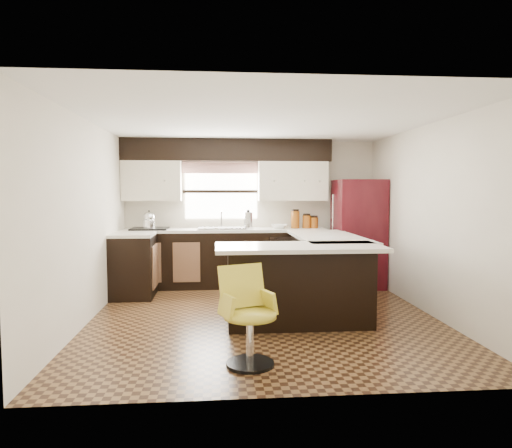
{
  "coord_description": "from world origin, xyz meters",
  "views": [
    {
      "loc": [
        -0.56,
        -5.51,
        1.56
      ],
      "look_at": [
        -0.06,
        0.45,
        1.12
      ],
      "focal_mm": 32.0,
      "sensor_mm": 36.0,
      "label": 1
    }
  ],
  "objects": [
    {
      "name": "ceiling",
      "position": [
        0.0,
        0.0,
        2.4
      ],
      "size": [
        4.4,
        4.4,
        0.0
      ],
      "primitive_type": "plane",
      "rotation": [
        3.14,
        0.0,
        0.0
      ],
      "color": "silver",
      "rests_on": "wall_back"
    },
    {
      "name": "mixing_bowl",
      "position": [
        0.45,
        1.9,
        0.98
      ],
      "size": [
        0.34,
        0.34,
        0.07
      ],
      "primitive_type": "imported",
      "rotation": [
        0.0,
        0.0,
        -0.29
      ],
      "color": "white",
      "rests_on": "counter_back"
    },
    {
      "name": "counter_left",
      "position": [
        -1.8,
        1.25,
        0.92
      ],
      "size": [
        0.6,
        0.7,
        0.04
      ],
      "primitive_type": "cube",
      "color": "silver",
      "rests_on": "base_cab_left"
    },
    {
      "name": "canister_large",
      "position": [
        0.72,
        1.92,
        1.09
      ],
      "size": [
        0.14,
        0.14,
        0.28
      ],
      "primitive_type": "cylinder",
      "color": "brown",
      "rests_on": "counter_back"
    },
    {
      "name": "counter_back",
      "position": [
        -0.45,
        1.9,
        0.92
      ],
      "size": [
        3.3,
        0.6,
        0.04
      ],
      "primitive_type": "cube",
      "color": "silver",
      "rests_on": "base_cab_back"
    },
    {
      "name": "base_cab_left",
      "position": [
        -1.8,
        1.25,
        0.45
      ],
      "size": [
        0.6,
        0.7,
        0.9
      ],
      "primitive_type": "cube",
      "color": "black",
      "rests_on": "floor"
    },
    {
      "name": "kettle",
      "position": [
        -1.66,
        1.88,
        1.11
      ],
      "size": [
        0.21,
        0.21,
        0.28
      ],
      "primitive_type": null,
      "color": "silver",
      "rests_on": "cooktop"
    },
    {
      "name": "counter_pen_return",
      "position": [
        0.35,
        -0.44,
        0.92
      ],
      "size": [
        1.89,
        0.84,
        0.04
      ],
      "primitive_type": "cube",
      "color": "silver",
      "rests_on": "peninsula_return"
    },
    {
      "name": "bar_chair",
      "position": [
        -0.28,
        -1.54,
        0.44
      ],
      "size": [
        0.61,
        0.61,
        0.88
      ],
      "primitive_type": null,
      "rotation": [
        0.0,
        0.0,
        0.37
      ],
      "color": "gold",
      "rests_on": "floor"
    },
    {
      "name": "base_cab_back",
      "position": [
        -0.45,
        1.9,
        0.45
      ],
      "size": [
        3.3,
        0.6,
        0.9
      ],
      "primitive_type": "cube",
      "color": "black",
      "rests_on": "floor"
    },
    {
      "name": "upper_cab_right",
      "position": [
        0.68,
        2.03,
        1.72
      ],
      "size": [
        1.14,
        0.35,
        0.64
      ],
      "primitive_type": "cube",
      "color": "beige",
      "rests_on": "wall_back"
    },
    {
      "name": "dishwasher",
      "position": [
        0.55,
        1.61,
        0.43
      ],
      "size": [
        0.58,
        0.03,
        0.78
      ],
      "primitive_type": "cube",
      "color": "black",
      "rests_on": "floor"
    },
    {
      "name": "peninsula_long",
      "position": [
        0.9,
        0.62,
        0.45
      ],
      "size": [
        0.6,
        1.95,
        0.9
      ],
      "primitive_type": "cube",
      "color": "black",
      "rests_on": "floor"
    },
    {
      "name": "percolator",
      "position": [
        -0.07,
        1.9,
        1.08
      ],
      "size": [
        0.15,
        0.15,
        0.27
      ],
      "primitive_type": "cylinder",
      "color": "silver",
      "rests_on": "counter_back"
    },
    {
      "name": "refrigerator",
      "position": [
        1.71,
        1.68,
        0.87
      ],
      "size": [
        0.75,
        0.72,
        1.74
      ],
      "primitive_type": "cube",
      "color": "#3C0A10",
      "rests_on": "floor"
    },
    {
      "name": "cooktop",
      "position": [
        -1.65,
        1.88,
        0.96
      ],
      "size": [
        0.58,
        0.5,
        0.02
      ],
      "primitive_type": "cube",
      "color": "black",
      "rests_on": "counter_back"
    },
    {
      "name": "wall_left",
      "position": [
        -2.1,
        0.0,
        1.2
      ],
      "size": [
        0.0,
        4.4,
        4.4
      ],
      "primitive_type": "plane",
      "rotation": [
        1.57,
        0.0,
        1.57
      ],
      "color": "beige",
      "rests_on": "floor"
    },
    {
      "name": "canister_small",
      "position": [
        1.03,
        1.92,
        1.03
      ],
      "size": [
        0.13,
        0.13,
        0.18
      ],
      "primitive_type": "cylinder",
      "color": "brown",
      "rests_on": "counter_back"
    },
    {
      "name": "wall_front",
      "position": [
        0.0,
        -2.2,
        1.2
      ],
      "size": [
        4.4,
        0.0,
        4.4
      ],
      "primitive_type": "plane",
      "rotation": [
        -1.57,
        0.0,
        0.0
      ],
      "color": "beige",
      "rests_on": "floor"
    },
    {
      "name": "canister_med",
      "position": [
        0.9,
        1.92,
        1.05
      ],
      "size": [
        0.14,
        0.14,
        0.21
      ],
      "primitive_type": "cylinder",
      "color": "brown",
      "rests_on": "counter_back"
    },
    {
      "name": "sink",
      "position": [
        -0.5,
        1.88,
        0.96
      ],
      "size": [
        0.75,
        0.45,
        0.03
      ],
      "primitive_type": "cube",
      "color": "#B2B2B7",
      "rests_on": "counter_back"
    },
    {
      "name": "upper_cab_left",
      "position": [
        -1.62,
        2.03,
        1.72
      ],
      "size": [
        0.94,
        0.35,
        0.64
      ],
      "primitive_type": "cube",
      "color": "beige",
      "rests_on": "wall_back"
    },
    {
      "name": "wall_back",
      "position": [
        0.0,
        2.2,
        1.2
      ],
      "size": [
        4.4,
        0.0,
        4.4
      ],
      "primitive_type": "plane",
      "rotation": [
        1.57,
        0.0,
        0.0
      ],
      "color": "beige",
      "rests_on": "floor"
    },
    {
      "name": "peninsula_return",
      "position": [
        0.38,
        -0.35,
        0.45
      ],
      "size": [
        1.65,
        0.6,
        0.9
      ],
      "primitive_type": "cube",
      "color": "black",
      "rests_on": "floor"
    },
    {
      "name": "counter_pen_long",
      "position": [
        0.95,
        0.62,
        0.92
      ],
      "size": [
        0.84,
        1.95,
        0.04
      ],
      "primitive_type": "cube",
      "color": "silver",
      "rests_on": "peninsula_long"
    },
    {
      "name": "soffit",
      "position": [
        -0.4,
        2.03,
        2.22
      ],
      "size": [
        3.4,
        0.35,
        0.36
      ],
      "primitive_type": "cube",
      "color": "black",
      "rests_on": "wall_back"
    },
    {
      "name": "wall_right",
      "position": [
        2.1,
        0.0,
        1.2
      ],
      "size": [
        0.0,
        4.4,
        4.4
      ],
      "primitive_type": "plane",
      "rotation": [
        1.57,
        0.0,
        -1.57
      ],
      "color": "beige",
      "rests_on": "floor"
    },
    {
      "name": "floor",
      "position": [
        0.0,
        0.0,
        0.0
      ],
      "size": [
        4.4,
        4.4,
        0.0
      ],
      "primitive_type": "plane",
      "color": "#49301A",
      "rests_on": "ground"
    },
    {
      "name": "window_pane",
      "position": [
        -0.5,
        2.18,
        1.55
      ],
      "size": [
        1.2,
        0.02,
        0.9
      ],
      "primitive_type": "cube",
      "color": "white",
      "rests_on": "wall_back"
    },
    {
      "name": "valance",
      "position": [
        -0.5,
        2.14,
        1.94
      ],
      "size": [
        1.3,
        0.06,
        0.18
      ],
      "primitive_type": "cube",
      "color": "#D19B93",
      "rests_on": "wall_back"
    }
  ]
}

